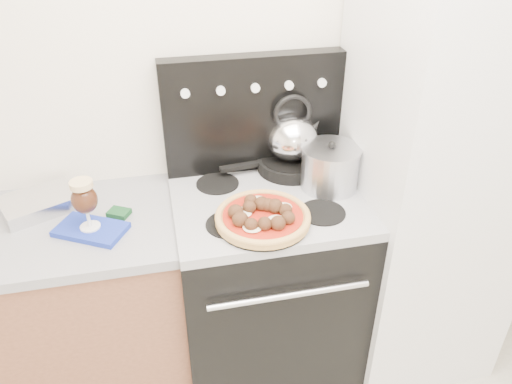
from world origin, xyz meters
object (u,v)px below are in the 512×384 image
object	(u,v)px
stove_body	(266,287)
skillet	(290,164)
pizza_pan	(263,222)
fridge	(431,176)
pizza	(263,215)
base_cabinet	(8,324)
oven_mitt	(91,230)
tea_kettle	(292,133)
stock_pot	(330,168)
beer_glass	(85,204)

from	to	relation	value
stove_body	skillet	bearing A→B (deg)	53.42
pizza_pan	skillet	world-z (taller)	skillet
fridge	pizza	world-z (taller)	fridge
base_cabinet	skillet	xyz separation A→B (m)	(1.26, 0.18, 0.52)
oven_mitt	tea_kettle	size ratio (longest dim) A/B	1.02
pizza	tea_kettle	bearing A→B (deg)	60.44
oven_mitt	pizza_pan	size ratio (longest dim) A/B	0.73
skillet	stock_pot	distance (m)	0.22
pizza	skillet	bearing A→B (deg)	60.44
oven_mitt	tea_kettle	distance (m)	0.90
tea_kettle	pizza_pan	bearing A→B (deg)	-118.82
beer_glass	oven_mitt	bearing A→B (deg)	0.00
beer_glass	stock_pot	world-z (taller)	beer_glass
tea_kettle	base_cabinet	bearing A→B (deg)	-171.02
beer_glass	tea_kettle	world-z (taller)	tea_kettle
beer_glass	skillet	distance (m)	0.88
fridge	oven_mitt	xyz separation A→B (m)	(-1.38, -0.03, -0.04)
stove_body	stock_pot	xyz separation A→B (m)	(0.27, 0.03, 0.57)
skillet	tea_kettle	distance (m)	0.15
pizza_pan	stock_pot	xyz separation A→B (m)	(0.33, 0.20, 0.08)
base_cabinet	pizza	distance (m)	1.19
pizza	pizza_pan	bearing A→B (deg)	0.00
base_cabinet	tea_kettle	distance (m)	1.44
pizza	skillet	xyz separation A→B (m)	(0.21, 0.37, -0.01)
pizza_pan	pizza	xyz separation A→B (m)	(0.00, 0.00, 0.03)
base_cabinet	pizza_pan	world-z (taller)	pizza_pan
base_cabinet	oven_mitt	world-z (taller)	oven_mitt
stock_pot	pizza	bearing A→B (deg)	-148.67
pizza	stock_pot	size ratio (longest dim) A/B	1.51
stove_body	oven_mitt	distance (m)	0.83
oven_mitt	skillet	xyz separation A→B (m)	(0.84, 0.26, 0.04)
oven_mitt	pizza	distance (m)	0.64
base_cabinet	stock_pot	bearing A→B (deg)	0.32
oven_mitt	stock_pot	size ratio (longest dim) A/B	1.08
fridge	skillet	bearing A→B (deg)	156.98
fridge	pizza	size ratio (longest dim) A/B	5.38
stove_body	pizza	size ratio (longest dim) A/B	2.49
base_cabinet	skillet	world-z (taller)	skillet
stock_pot	skillet	bearing A→B (deg)	123.58
base_cabinet	fridge	distance (m)	1.88
oven_mitt	tea_kettle	xyz separation A→B (m)	(0.84, 0.26, 0.18)
base_cabinet	beer_glass	distance (m)	0.73
beer_glass	skillet	world-z (taller)	beer_glass
base_cabinet	pizza	size ratio (longest dim) A/B	4.10
stove_body	oven_mitt	world-z (taller)	oven_mitt
oven_mitt	skillet	bearing A→B (deg)	17.46
pizza	stove_body	bearing A→B (deg)	70.70
oven_mitt	pizza	world-z (taller)	pizza
pizza_pan	pizza	world-z (taller)	pizza
pizza_pan	skillet	bearing A→B (deg)	60.44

